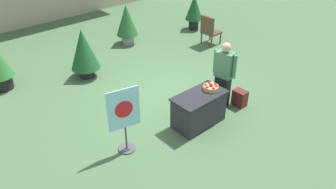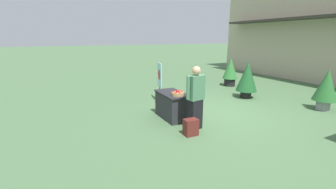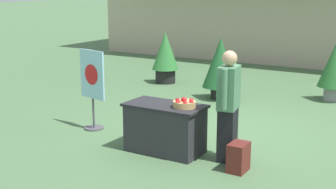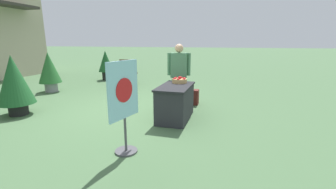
{
  "view_description": "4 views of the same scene",
  "coord_description": "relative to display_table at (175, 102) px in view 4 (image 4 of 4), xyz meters",
  "views": [
    {
      "loc": [
        -4.9,
        -5.5,
        4.61
      ],
      "look_at": [
        -0.9,
        -0.99,
        0.84
      ],
      "focal_mm": 35.0,
      "sensor_mm": 36.0,
      "label": 1
    },
    {
      "loc": [
        5.44,
        -4.32,
        2.4
      ],
      "look_at": [
        -0.73,
        -1.34,
        0.62
      ],
      "focal_mm": 24.0,
      "sensor_mm": 36.0,
      "label": 2
    },
    {
      "loc": [
        3.39,
        -7.42,
        2.59
      ],
      "look_at": [
        -0.23,
        -1.44,
        0.96
      ],
      "focal_mm": 50.0,
      "sensor_mm": 36.0,
      "label": 3
    },
    {
      "loc": [
        -5.07,
        -2.61,
        1.74
      ],
      "look_at": [
        -0.46,
        -1.26,
        0.6
      ],
      "focal_mm": 24.0,
      "sensor_mm": 36.0,
      "label": 4
    }
  ],
  "objects": [
    {
      "name": "apple_basket",
      "position": [
        0.35,
        -0.01,
        0.45
      ],
      "size": [
        0.35,
        0.35,
        0.16
      ],
      "color": "tan",
      "rests_on": "display_table"
    },
    {
      "name": "potted_plant_near_right",
      "position": [
        1.53,
        4.91,
        0.4
      ],
      "size": [
        0.74,
        0.74,
        1.38
      ],
      "color": "gray",
      "rests_on": "ground_plane"
    },
    {
      "name": "potted_plant_far_right",
      "position": [
        -0.78,
        3.72,
        0.43
      ],
      "size": [
        0.82,
        0.82,
        1.44
      ],
      "color": "black",
      "rests_on": "ground_plane"
    },
    {
      "name": "display_table",
      "position": [
        0.0,
        0.0,
        0.0
      ],
      "size": [
        1.26,
        0.67,
        0.78
      ],
      "color": "#2D2D33",
      "rests_on": "ground_plane"
    },
    {
      "name": "person_visitor",
      "position": [
        1.0,
        0.17,
        0.46
      ],
      "size": [
        0.33,
        0.6,
        1.67
      ],
      "rotation": [
        0.0,
        0.0,
        -2.98
      ],
      "color": "black",
      "rests_on": "ground_plane"
    },
    {
      "name": "potted_plant_far_left",
      "position": [
        4.27,
        4.37,
        0.39
      ],
      "size": [
        0.66,
        0.66,
        1.33
      ],
      "color": "black",
      "rests_on": "ground_plane"
    },
    {
      "name": "poster_board",
      "position": [
        -1.77,
        0.36,
        0.43
      ],
      "size": [
        0.65,
        0.36,
        1.46
      ],
      "rotation": [
        0.0,
        0.0,
        -1.8
      ],
      "color": "#4C4C51",
      "rests_on": "ground_plane"
    },
    {
      "name": "ground_plane",
      "position": [
        0.32,
        1.39,
        -0.39
      ],
      "size": [
        120.0,
        120.0,
        0.0
      ],
      "primitive_type": "plane",
      "color": "#4C7047"
    },
    {
      "name": "backpack",
      "position": [
        1.32,
        -0.16,
        -0.18
      ],
      "size": [
        0.24,
        0.34,
        0.42
      ],
      "color": "maroon",
      "rests_on": "ground_plane"
    },
    {
      "name": "patio_chair",
      "position": [
        3.58,
        2.95,
        0.16
      ],
      "size": [
        0.56,
        0.56,
        1.03
      ],
      "rotation": [
        0.0,
        0.0,
        0.02
      ],
      "color": "brown",
      "rests_on": "ground_plane"
    }
  ]
}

